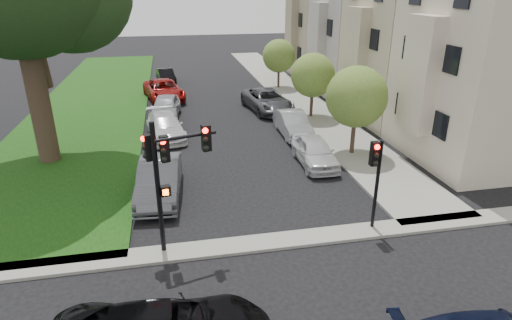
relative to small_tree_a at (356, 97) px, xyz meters
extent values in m
plane|color=black|center=(-6.20, -9.51, -3.17)|extent=(140.00, 140.00, 0.00)
cube|color=black|center=(-15.20, 14.49, -3.11)|extent=(8.00, 44.00, 0.12)
cube|color=gray|center=(0.55, 14.49, -3.11)|extent=(3.50, 44.00, 0.12)
cube|color=gray|center=(-6.20, -7.51, -3.11)|extent=(60.00, 1.00, 0.12)
cube|color=beige|center=(6.30, -1.51, 1.83)|extent=(7.00, 7.40, 10.00)
cube|color=beige|center=(2.45, -1.51, 1.33)|extent=(0.70, 2.20, 5.50)
cube|color=black|center=(2.75, -1.51, 2.33)|extent=(0.08, 3.60, 6.00)
cube|color=gray|center=(6.30, 5.99, 1.83)|extent=(7.00, 7.40, 10.00)
cube|color=gray|center=(2.45, 5.99, 1.33)|extent=(0.70, 2.20, 5.50)
cube|color=black|center=(2.75, 5.99, 2.33)|extent=(0.08, 3.60, 6.00)
cube|color=#A3968D|center=(6.30, 13.49, 1.83)|extent=(7.00, 7.40, 10.00)
cube|color=#A3968D|center=(2.45, 13.49, 1.33)|extent=(0.70, 2.20, 5.50)
cube|color=black|center=(2.75, 13.49, 2.33)|extent=(0.08, 3.60, 6.00)
cube|color=gray|center=(6.30, 20.99, 1.83)|extent=(7.00, 7.40, 10.00)
cube|color=gray|center=(2.45, 20.99, 1.33)|extent=(0.70, 2.20, 5.50)
cube|color=black|center=(2.75, 20.99, 2.33)|extent=(0.08, 3.60, 6.00)
cylinder|color=#392A1D|center=(-15.75, 2.16, 0.51)|extent=(1.01, 1.01, 7.36)
cylinder|color=#392A1D|center=(0.00, 0.00, -2.04)|extent=(0.23, 0.23, 2.27)
sphere|color=#4A732A|center=(0.00, 0.00, 0.01)|extent=(3.18, 3.18, 3.18)
cylinder|color=#392A1D|center=(0.00, 6.99, -2.13)|extent=(0.21, 0.21, 2.10)
sphere|color=#4A732A|center=(0.00, 6.99, -0.24)|extent=(2.94, 2.94, 2.94)
cylinder|color=#392A1D|center=(0.00, 16.10, -2.16)|extent=(0.20, 0.20, 2.02)
sphere|color=#4A732A|center=(0.00, 16.10, -0.35)|extent=(2.83, 2.83, 2.83)
cylinder|color=black|center=(-10.00, -7.31, -0.82)|extent=(0.20, 0.20, 4.70)
cylinder|color=black|center=(-9.01, -7.31, 0.98)|extent=(1.95, 0.60, 0.11)
cube|color=black|center=(-9.68, -7.31, 0.62)|extent=(0.32, 0.30, 0.86)
cube|color=black|center=(-8.37, -7.31, 0.89)|extent=(0.32, 0.30, 0.86)
cube|color=black|center=(-10.18, -7.09, 0.62)|extent=(0.30, 0.32, 0.86)
sphere|color=#FF0C05|center=(-9.68, -7.45, 0.91)|extent=(0.18, 0.18, 0.18)
sphere|color=black|center=(-9.68, -7.45, 0.33)|extent=(0.18, 0.18, 0.18)
cube|color=black|center=(-9.77, -7.31, -0.82)|extent=(0.36, 0.30, 0.34)
cube|color=#FF5905|center=(-9.77, -7.44, -0.82)|extent=(0.20, 0.03, 0.20)
cylinder|color=black|center=(-2.31, -7.31, -1.41)|extent=(0.13, 0.13, 3.54)
cube|color=black|center=(-2.54, -7.31, -0.10)|extent=(0.29, 0.25, 0.88)
sphere|color=#FF0C05|center=(-2.54, -7.45, 0.20)|extent=(0.19, 0.19, 0.19)
imported|color=silver|center=(-2.43, -0.92, -2.47)|extent=(1.78, 4.19, 1.41)
imported|color=#999BA0|center=(-2.24, 3.77, -2.46)|extent=(1.53, 4.32, 1.42)
imported|color=#3F4247|center=(-2.55, 9.30, -2.40)|extent=(3.31, 5.84, 1.54)
imported|color=#3F4247|center=(-10.12, -3.02, -2.37)|extent=(2.07, 4.97, 1.60)
imported|color=silver|center=(-9.82, 4.83, -2.48)|extent=(2.59, 4.99, 1.38)
imported|color=#999BA0|center=(-9.78, 8.92, -2.40)|extent=(2.32, 4.70, 1.54)
imported|color=maroon|center=(-9.88, 14.11, -2.40)|extent=(3.60, 5.97, 1.55)
imported|color=black|center=(-9.68, 20.41, -2.53)|extent=(1.91, 4.05, 1.28)
camera|label=1|loc=(-9.37, -20.09, 5.40)|focal=30.00mm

